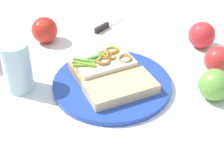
{
  "coord_description": "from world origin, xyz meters",
  "views": [
    {
      "loc": [
        0.37,
        0.54,
        0.5
      ],
      "look_at": [
        0.0,
        0.0,
        0.03
      ],
      "focal_mm": 53.63,
      "sensor_mm": 36.0,
      "label": 1
    }
  ],
  "objects_px": {
    "sandwich": "(104,65)",
    "apple_1": "(202,35)",
    "drinking_glass": "(17,67)",
    "plate": "(112,83)",
    "apple_4": "(218,60)",
    "knife": "(105,27)",
    "apple_0": "(215,85)",
    "bread_slice_side": "(121,88)",
    "apple_2": "(45,30)"
  },
  "relations": [
    {
      "from": "apple_2",
      "to": "apple_4",
      "type": "xyz_separation_m",
      "value": [
        -0.3,
        0.39,
        -0.0
      ]
    },
    {
      "from": "apple_1",
      "to": "knife",
      "type": "relative_size",
      "value": 0.58
    },
    {
      "from": "apple_0",
      "to": "knife",
      "type": "height_order",
      "value": "apple_0"
    },
    {
      "from": "plate",
      "to": "apple_4",
      "type": "bearing_deg",
      "value": 158.74
    },
    {
      "from": "apple_1",
      "to": "apple_2",
      "type": "distance_m",
      "value": 0.45
    },
    {
      "from": "sandwich",
      "to": "apple_1",
      "type": "distance_m",
      "value": 0.31
    },
    {
      "from": "bread_slice_side",
      "to": "knife",
      "type": "xyz_separation_m",
      "value": [
        -0.16,
        -0.3,
        -0.02
      ]
    },
    {
      "from": "apple_2",
      "to": "apple_0",
      "type": "bearing_deg",
      "value": 114.27
    },
    {
      "from": "apple_2",
      "to": "drinking_glass",
      "type": "height_order",
      "value": "drinking_glass"
    },
    {
      "from": "bread_slice_side",
      "to": "apple_1",
      "type": "height_order",
      "value": "apple_1"
    },
    {
      "from": "apple_4",
      "to": "plate",
      "type": "bearing_deg",
      "value": -21.26
    },
    {
      "from": "plate",
      "to": "knife",
      "type": "relative_size",
      "value": 2.21
    },
    {
      "from": "apple_4",
      "to": "drinking_glass",
      "type": "xyz_separation_m",
      "value": [
        0.44,
        -0.22,
        0.03
      ]
    },
    {
      "from": "apple_1",
      "to": "knife",
      "type": "xyz_separation_m",
      "value": [
        0.17,
        -0.25,
        -0.03
      ]
    },
    {
      "from": "plate",
      "to": "knife",
      "type": "distance_m",
      "value": 0.3
    },
    {
      "from": "sandwich",
      "to": "apple_0",
      "type": "xyz_separation_m",
      "value": [
        -0.16,
        0.22,
        0.0
      ]
    },
    {
      "from": "apple_1",
      "to": "apple_0",
      "type": "bearing_deg",
      "value": 50.26
    },
    {
      "from": "sandwich",
      "to": "apple_0",
      "type": "bearing_deg",
      "value": -45.04
    },
    {
      "from": "sandwich",
      "to": "drinking_glass",
      "type": "distance_m",
      "value": 0.21
    },
    {
      "from": "apple_4",
      "to": "drinking_glass",
      "type": "height_order",
      "value": "drinking_glass"
    },
    {
      "from": "drinking_glass",
      "to": "knife",
      "type": "xyz_separation_m",
      "value": [
        -0.34,
        -0.14,
        -0.05
      ]
    },
    {
      "from": "plate",
      "to": "drinking_glass",
      "type": "height_order",
      "value": "drinking_glass"
    },
    {
      "from": "sandwich",
      "to": "drinking_glass",
      "type": "relative_size",
      "value": 1.36
    },
    {
      "from": "sandwich",
      "to": "apple_0",
      "type": "distance_m",
      "value": 0.27
    },
    {
      "from": "sandwich",
      "to": "bread_slice_side",
      "type": "xyz_separation_m",
      "value": [
        0.01,
        0.09,
        -0.01
      ]
    },
    {
      "from": "sandwich",
      "to": "apple_2",
      "type": "xyz_separation_m",
      "value": [
        0.05,
        -0.24,
        0.01
      ]
    },
    {
      "from": "apple_2",
      "to": "drinking_glass",
      "type": "relative_size",
      "value": 0.62
    },
    {
      "from": "apple_1",
      "to": "drinking_glass",
      "type": "height_order",
      "value": "drinking_glass"
    },
    {
      "from": "drinking_glass",
      "to": "apple_0",
      "type": "bearing_deg",
      "value": 140.94
    },
    {
      "from": "apple_1",
      "to": "apple_2",
      "type": "height_order",
      "value": "same"
    },
    {
      "from": "plate",
      "to": "apple_4",
      "type": "relative_size",
      "value": 4.18
    },
    {
      "from": "plate",
      "to": "bread_slice_side",
      "type": "height_order",
      "value": "bread_slice_side"
    },
    {
      "from": "apple_4",
      "to": "sandwich",
      "type": "bearing_deg",
      "value": -30.33
    },
    {
      "from": "knife",
      "to": "bread_slice_side",
      "type": "bearing_deg",
      "value": -133.26
    },
    {
      "from": "apple_0",
      "to": "drinking_glass",
      "type": "relative_size",
      "value": 0.6
    },
    {
      "from": "apple_1",
      "to": "sandwich",
      "type": "bearing_deg",
      "value": -6.64
    },
    {
      "from": "apple_0",
      "to": "knife",
      "type": "xyz_separation_m",
      "value": [
        0.02,
        -0.43,
        -0.03
      ]
    },
    {
      "from": "apple_2",
      "to": "drinking_glass",
      "type": "xyz_separation_m",
      "value": [
        0.15,
        0.17,
        0.02
      ]
    },
    {
      "from": "drinking_glass",
      "to": "bread_slice_side",
      "type": "bearing_deg",
      "value": 137.7
    },
    {
      "from": "plate",
      "to": "apple_4",
      "type": "xyz_separation_m",
      "value": [
        -0.26,
        0.1,
        0.03
      ]
    },
    {
      "from": "apple_4",
      "to": "drinking_glass",
      "type": "bearing_deg",
      "value": -26.16
    },
    {
      "from": "apple_1",
      "to": "drinking_glass",
      "type": "distance_m",
      "value": 0.52
    },
    {
      "from": "plate",
      "to": "apple_1",
      "type": "height_order",
      "value": "apple_1"
    },
    {
      "from": "sandwich",
      "to": "plate",
      "type": "bearing_deg",
      "value": -90.77
    },
    {
      "from": "apple_0",
      "to": "apple_4",
      "type": "xyz_separation_m",
      "value": [
        -0.09,
        -0.07,
        -0.0
      ]
    },
    {
      "from": "apple_4",
      "to": "knife",
      "type": "relative_size",
      "value": 0.53
    },
    {
      "from": "apple_4",
      "to": "apple_1",
      "type": "bearing_deg",
      "value": -118.05
    },
    {
      "from": "apple_4",
      "to": "drinking_glass",
      "type": "distance_m",
      "value": 0.5
    },
    {
      "from": "plate",
      "to": "apple_1",
      "type": "bearing_deg",
      "value": -178.15
    },
    {
      "from": "bread_slice_side",
      "to": "apple_2",
      "type": "bearing_deg",
      "value": 105.57
    }
  ]
}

